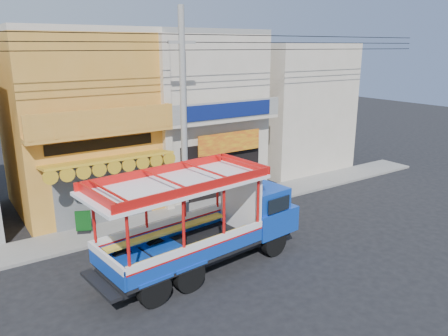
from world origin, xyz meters
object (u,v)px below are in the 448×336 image
Objects in this scene: potted_plant_c at (246,190)px; potted_plant_b at (260,183)px; utility_pole at (187,107)px; songthaew_truck at (214,217)px; potted_plant_a at (250,188)px; green_sign at (84,224)px.

potted_plant_b is at bearing 145.50° from potted_plant_c.
utility_pole is 5.22m from songthaew_truck.
songthaew_truck is at bearing -12.29° from potted_plant_c.
potted_plant_c is (-0.32, -0.12, 0.03)m from potted_plant_a.
potted_plant_b is (9.08, -0.03, 0.12)m from green_sign.
songthaew_truck is 6.86m from potted_plant_a.
potted_plant_c is at bearing -3.54° from green_sign.
potted_plant_c is at bearing 8.53° from utility_pole.
potted_plant_b is at bearing 2.23° from potted_plant_a.
songthaew_truck is at bearing 91.29° from potted_plant_b.
songthaew_truck reaches higher than potted_plant_b.
potted_plant_c is (3.55, 0.53, -4.41)m from utility_pole.
potted_plant_c is at bearing 42.89° from songthaew_truck.
green_sign is at bearing -58.72° from potted_plant_c.
potted_plant_a reaches higher than green_sign.
utility_pole is at bearing 63.77° from potted_plant_b.
potted_plant_c reaches higher than potted_plant_a.
potted_plant_a is at bearing 146.06° from potted_plant_c.
green_sign is at bearing 122.90° from songthaew_truck.
songthaew_truck is at bearing -156.43° from potted_plant_a.
potted_plant_a is at bearing 72.52° from potted_plant_b.
songthaew_truck is 5.93m from green_sign.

